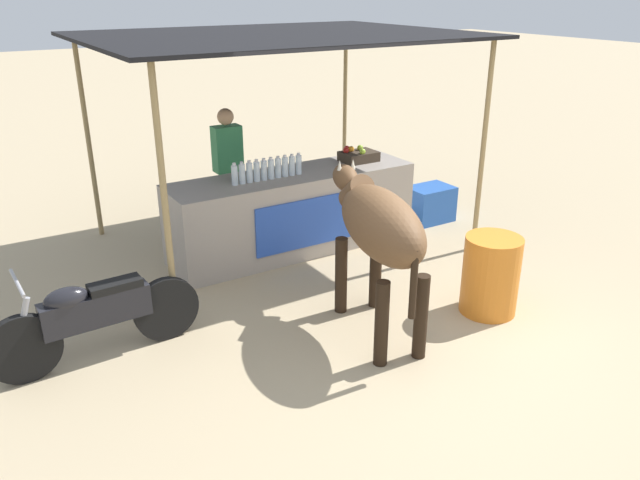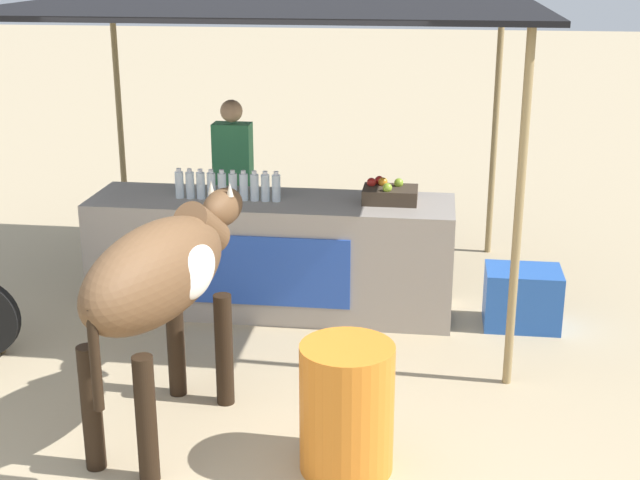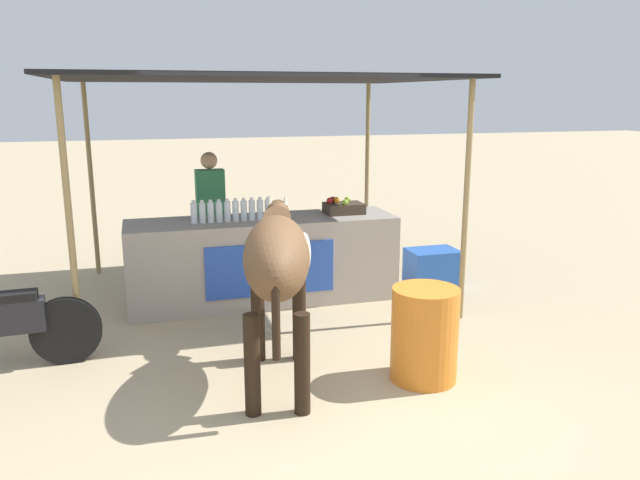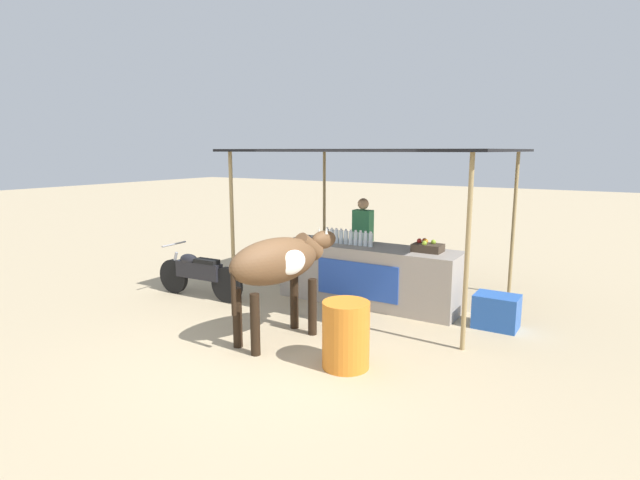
{
  "view_description": "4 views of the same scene",
  "coord_description": "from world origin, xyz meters",
  "px_view_note": "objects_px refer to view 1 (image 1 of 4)",
  "views": [
    {
      "loc": [
        -3.41,
        -3.96,
        3.03
      ],
      "look_at": [
        -0.48,
        0.8,
        0.71
      ],
      "focal_mm": 35.0,
      "sensor_mm": 36.0,
      "label": 1
    },
    {
      "loc": [
        1.32,
        -4.74,
        2.92
      ],
      "look_at": [
        0.49,
        1.59,
        0.83
      ],
      "focal_mm": 50.0,
      "sensor_mm": 36.0,
      "label": 2
    },
    {
      "loc": [
        -1.29,
        -4.54,
        2.31
      ],
      "look_at": [
        0.35,
        1.12,
        0.93
      ],
      "focal_mm": 35.0,
      "sensor_mm": 36.0,
      "label": 3
    },
    {
      "loc": [
        3.48,
        -4.98,
        2.49
      ],
      "look_at": [
        -0.28,
        1.14,
        1.19
      ],
      "focal_mm": 28.0,
      "sensor_mm": 36.0,
      "label": 4
    }
  ],
  "objects_px": {
    "vendor_behind_counter": "(229,173)",
    "cow": "(379,227)",
    "cooler_box": "(430,204)",
    "water_barrel": "(491,275)",
    "motorcycle_parked": "(95,315)",
    "fruit_crate": "(358,156)",
    "stall_counter": "(293,212)"
  },
  "relations": [
    {
      "from": "vendor_behind_counter",
      "to": "cooler_box",
      "type": "height_order",
      "value": "vendor_behind_counter"
    },
    {
      "from": "water_barrel",
      "to": "cow",
      "type": "xyz_separation_m",
      "value": [
        -1.16,
        0.31,
        0.64
      ]
    },
    {
      "from": "stall_counter",
      "to": "vendor_behind_counter",
      "type": "distance_m",
      "value": 0.97
    },
    {
      "from": "motorcycle_parked",
      "to": "stall_counter",
      "type": "bearing_deg",
      "value": 25.1
    },
    {
      "from": "vendor_behind_counter",
      "to": "cow",
      "type": "height_order",
      "value": "vendor_behind_counter"
    },
    {
      "from": "fruit_crate",
      "to": "water_barrel",
      "type": "xyz_separation_m",
      "value": [
        -0.09,
        -2.42,
        -0.64
      ]
    },
    {
      "from": "stall_counter",
      "to": "cooler_box",
      "type": "distance_m",
      "value": 2.08
    },
    {
      "from": "cow",
      "to": "cooler_box",
      "type": "bearing_deg",
      "value": 39.85
    },
    {
      "from": "vendor_behind_counter",
      "to": "motorcycle_parked",
      "type": "relative_size",
      "value": 0.92
    },
    {
      "from": "water_barrel",
      "to": "cooler_box",
      "type": "bearing_deg",
      "value": 62.24
    },
    {
      "from": "stall_counter",
      "to": "motorcycle_parked",
      "type": "height_order",
      "value": "stall_counter"
    },
    {
      "from": "fruit_crate",
      "to": "vendor_behind_counter",
      "type": "relative_size",
      "value": 0.27
    },
    {
      "from": "stall_counter",
      "to": "fruit_crate",
      "type": "xyz_separation_m",
      "value": [
        0.97,
        0.06,
        0.55
      ]
    },
    {
      "from": "stall_counter",
      "to": "cooler_box",
      "type": "bearing_deg",
      "value": -2.69
    },
    {
      "from": "stall_counter",
      "to": "cow",
      "type": "xyz_separation_m",
      "value": [
        -0.28,
        -2.06,
        0.55
      ]
    },
    {
      "from": "motorcycle_parked",
      "to": "water_barrel",
      "type": "bearing_deg",
      "value": -18.08
    },
    {
      "from": "cow",
      "to": "motorcycle_parked",
      "type": "xyz_separation_m",
      "value": [
        -2.33,
        0.83,
        -0.61
      ]
    },
    {
      "from": "vendor_behind_counter",
      "to": "motorcycle_parked",
      "type": "bearing_deg",
      "value": -137.09
    },
    {
      "from": "fruit_crate",
      "to": "water_barrel",
      "type": "relative_size",
      "value": 0.56
    },
    {
      "from": "fruit_crate",
      "to": "water_barrel",
      "type": "distance_m",
      "value": 2.51
    },
    {
      "from": "motorcycle_parked",
      "to": "cooler_box",
      "type": "bearing_deg",
      "value": 13.54
    },
    {
      "from": "water_barrel",
      "to": "cow",
      "type": "bearing_deg",
      "value": 165.23
    },
    {
      "from": "vendor_behind_counter",
      "to": "motorcycle_parked",
      "type": "height_order",
      "value": "vendor_behind_counter"
    },
    {
      "from": "cow",
      "to": "motorcycle_parked",
      "type": "distance_m",
      "value": 2.55
    },
    {
      "from": "fruit_crate",
      "to": "cooler_box",
      "type": "xyz_separation_m",
      "value": [
        1.1,
        -0.15,
        -0.79
      ]
    },
    {
      "from": "cooler_box",
      "to": "cow",
      "type": "distance_m",
      "value": 3.16
    },
    {
      "from": "cooler_box",
      "to": "cow",
      "type": "height_order",
      "value": "cow"
    },
    {
      "from": "vendor_behind_counter",
      "to": "water_barrel",
      "type": "relative_size",
      "value": 2.1
    },
    {
      "from": "stall_counter",
      "to": "water_barrel",
      "type": "distance_m",
      "value": 2.52
    },
    {
      "from": "vendor_behind_counter",
      "to": "cow",
      "type": "distance_m",
      "value": 2.82
    },
    {
      "from": "stall_counter",
      "to": "fruit_crate",
      "type": "bearing_deg",
      "value": 3.4
    },
    {
      "from": "cooler_box",
      "to": "fruit_crate",
      "type": "bearing_deg",
      "value": 171.99
    }
  ]
}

